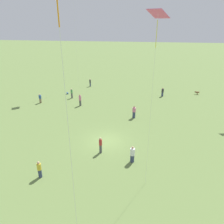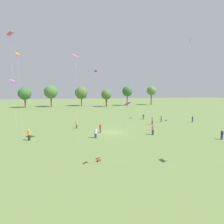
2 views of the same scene
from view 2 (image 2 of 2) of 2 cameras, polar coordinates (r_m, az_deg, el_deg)
name	(u,v)px [view 2 (image 2 of 2)]	position (r m, az deg, el deg)	size (l,w,h in m)	color
ground_plane	(113,132)	(34.01, 0.27, -6.71)	(240.00, 240.00, 0.00)	olive
tree_0	(25,94)	(87.60, -26.62, 5.36)	(5.63, 5.63, 9.07)	brown
tree_1	(51,92)	(86.28, -19.35, 6.22)	(6.15, 6.15, 10.09)	brown
tree_2	(81,93)	(87.58, -10.01, 6.17)	(6.14, 6.14, 9.48)	brown
tree_3	(106,95)	(82.40, -1.86, 5.68)	(4.83, 4.83, 8.14)	brown
tree_4	(127,91)	(87.82, 5.04, 6.73)	(5.08, 5.08, 9.70)	brown
tree_5	(152,91)	(94.15, 12.78, 6.78)	(4.85, 4.85, 9.88)	brown
person_0	(77,125)	(38.07, -11.44, -4.04)	(0.38, 0.38, 1.66)	#333D5B
person_1	(100,128)	(33.66, -3.84, -5.27)	(0.42, 0.42, 1.80)	#4C4C51
person_2	(222,135)	(34.57, 32.26, -6.30)	(0.57, 0.57, 1.63)	#333D5B
person_3	(161,119)	(46.00, 15.77, -2.08)	(0.47, 0.47, 1.77)	#4C4C51
person_4	(152,120)	(42.37, 13.04, -2.71)	(0.49, 0.49, 1.92)	#4C4C51
person_5	(96,133)	(30.29, -5.39, -6.87)	(0.58, 0.58, 1.75)	#333D5B
person_6	(192,119)	(48.48, 24.79, -2.10)	(0.39, 0.39, 1.64)	#333D5B
person_7	(153,130)	(33.03, 13.22, -5.80)	(0.67, 0.67, 1.77)	#333D5B
person_8	(144,117)	(48.97, 10.27, -1.49)	(0.58, 0.58, 1.58)	#847056
person_10	(29,135)	(31.81, -25.50, -6.78)	(0.51, 0.51, 1.85)	#232328
kite_0	(190,42)	(51.13, 24.16, 20.15)	(1.35, 1.32, 21.46)	yellow
kite_1	(76,59)	(28.35, -11.79, 16.65)	(1.53, 1.55, 13.64)	#E54C99
kite_2	(96,74)	(53.01, -5.32, 12.25)	(0.82, 0.70, 13.85)	purple
kite_3	(127,107)	(17.81, 5.01, 1.65)	(0.87, 0.85, 7.09)	purple
kite_4	(10,37)	(46.83, -30.32, 20.31)	(1.37, 1.49, 20.60)	#E54C99
kite_6	(12,81)	(56.81, -29.77, 8.70)	(1.61, 1.64, 11.02)	#E54C99
kite_7	(18,61)	(32.90, -28.36, 14.50)	(0.74, 0.80, 14.18)	orange
picnic_bag_0	(166,120)	(48.43, 17.22, -2.58)	(0.52, 0.45, 0.27)	#33518C
picnic_bag_1	(99,160)	(21.13, -4.33, -15.47)	(0.46, 0.40, 0.26)	#933833
picnic_bag_2	(99,158)	(21.83, -4.37, -14.60)	(0.33, 0.34, 0.33)	#A58459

